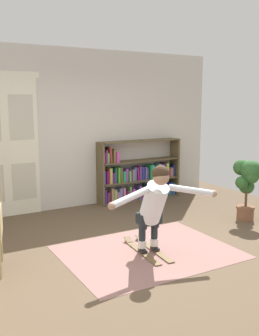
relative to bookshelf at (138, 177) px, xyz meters
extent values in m
plane|color=brown|center=(-1.28, -2.39, -0.47)|extent=(7.20, 7.20, 0.00)
cube|color=beige|center=(-1.28, 0.21, 0.98)|extent=(6.00, 0.10, 2.90)
cube|color=silver|center=(-2.22, 0.15, 0.70)|extent=(0.55, 0.04, 2.35)
cube|color=beige|center=(-2.22, 0.13, 1.22)|extent=(0.41, 0.01, 0.76)
cube|color=beige|center=(-2.22, 0.13, 0.11)|extent=(0.41, 0.01, 0.64)
cube|color=silver|center=(-2.49, 0.15, 1.93)|extent=(1.22, 0.04, 0.10)
cube|color=#8D655F|center=(-1.29, -2.42, -0.47)|extent=(2.20, 1.70, 0.01)
cube|color=brown|center=(-0.82, 0.00, 0.12)|extent=(0.04, 0.30, 1.20)
cube|color=brown|center=(0.90, 0.00, 0.12)|extent=(0.04, 0.30, 1.20)
cube|color=brown|center=(0.04, 0.00, -0.46)|extent=(1.72, 0.30, 0.02)
cube|color=brown|center=(0.04, 0.00, -0.07)|extent=(1.72, 0.30, 0.02)
cube|color=brown|center=(0.04, 0.00, 0.32)|extent=(1.72, 0.30, 0.02)
cube|color=brown|center=(0.04, 0.00, 0.71)|extent=(1.72, 0.30, 0.02)
cube|color=#3D5767|center=(-0.78, 0.01, -0.33)|extent=(0.03, 0.22, 0.24)
cube|color=#4B2FBB|center=(-0.75, 0.00, -0.31)|extent=(0.03, 0.19, 0.28)
cube|color=#672646|center=(-0.67, 0.02, -0.35)|extent=(0.06, 0.17, 0.22)
cube|color=#AC795A|center=(-0.59, 0.00, -0.31)|extent=(0.06, 0.15, 0.29)
cube|color=#83B65A|center=(-0.52, 0.00, -0.32)|extent=(0.06, 0.15, 0.26)
cube|color=#BB63A8|center=(-0.47, 0.01, -0.35)|extent=(0.04, 0.20, 0.20)
cube|color=#757ECA|center=(-0.41, 0.01, -0.32)|extent=(0.07, 0.17, 0.27)
cube|color=#CA688F|center=(-0.34, 0.01, -0.32)|extent=(0.05, 0.21, 0.27)
cube|color=#6F2964|center=(-0.27, -0.02, -0.35)|extent=(0.05, 0.18, 0.21)
cube|color=#6CB75E|center=(-0.20, -0.01, -0.31)|extent=(0.03, 0.16, 0.28)
cube|color=purple|center=(-0.13, -0.02, -0.34)|extent=(0.05, 0.17, 0.24)
cube|color=brown|center=(-0.08, -0.02, -0.36)|extent=(0.04, 0.18, 0.20)
cube|color=#5BBB3A|center=(-0.04, 0.01, -0.36)|extent=(0.03, 0.16, 0.18)
cube|color=#604CA0|center=(0.02, 0.02, -0.31)|extent=(0.05, 0.20, 0.28)
cube|color=#8A3979|center=(0.06, 0.01, -0.33)|extent=(0.04, 0.19, 0.25)
cube|color=#176F5B|center=(0.12, 0.00, -0.35)|extent=(0.06, 0.23, 0.22)
cube|color=navy|center=(0.19, -0.02, -0.31)|extent=(0.04, 0.19, 0.29)
cube|color=#9FC177|center=(0.26, 0.00, -0.31)|extent=(0.05, 0.17, 0.28)
cube|color=#3DD867|center=(0.32, -0.01, -0.36)|extent=(0.05, 0.17, 0.19)
cube|color=#22A56C|center=(0.40, 0.00, -0.34)|extent=(0.05, 0.24, 0.23)
cube|color=#A9B673|center=(0.48, -0.01, -0.34)|extent=(0.05, 0.20, 0.23)
cube|color=purple|center=(0.54, -0.02, -0.32)|extent=(0.04, 0.19, 0.26)
cube|color=#3B6565|center=(0.59, -0.01, -0.34)|extent=(0.03, 0.24, 0.24)
cube|color=#145A1B|center=(0.65, 0.00, -0.36)|extent=(0.04, 0.23, 0.19)
cube|color=#2E5D67|center=(0.72, -0.01, -0.36)|extent=(0.06, 0.24, 0.18)
cube|color=blue|center=(0.78, 0.01, -0.32)|extent=(0.03, 0.18, 0.26)
cube|color=#2B598F|center=(0.84, 0.00, -0.33)|extent=(0.06, 0.17, 0.25)
cube|color=#2730C2|center=(-0.77, -0.01, 0.07)|extent=(0.04, 0.19, 0.25)
cube|color=maroon|center=(-0.70, -0.02, 0.06)|extent=(0.06, 0.18, 0.25)
cube|color=tan|center=(-0.63, 0.00, 0.09)|extent=(0.05, 0.19, 0.29)
cube|color=#4A1C71|center=(-0.57, 0.00, 0.04)|extent=(0.05, 0.20, 0.20)
cube|color=#1A6352|center=(-0.52, 0.00, 0.08)|extent=(0.03, 0.17, 0.28)
cube|color=#5BAA35|center=(-0.47, -0.01, 0.09)|extent=(0.03, 0.21, 0.30)
cube|color=brown|center=(-0.42, -0.02, 0.09)|extent=(0.06, 0.19, 0.30)
cube|color=green|center=(-0.35, -0.01, 0.04)|extent=(0.04, 0.20, 0.21)
cube|color=purple|center=(-0.29, -0.02, 0.06)|extent=(0.05, 0.15, 0.25)
cube|color=#5DA551|center=(-0.22, 0.01, 0.04)|extent=(0.05, 0.22, 0.21)
cube|color=#845888|center=(-0.15, 0.00, 0.05)|extent=(0.05, 0.21, 0.23)
cube|color=teal|center=(-0.08, 0.00, 0.07)|extent=(0.03, 0.15, 0.26)
cube|color=#821861|center=(-0.02, 0.01, 0.07)|extent=(0.06, 0.17, 0.26)
cube|color=#813C8C|center=(0.04, 0.01, 0.08)|extent=(0.04, 0.18, 0.27)
cube|color=navy|center=(0.08, 0.01, 0.07)|extent=(0.05, 0.22, 0.26)
cube|color=#5B4EA0|center=(0.14, -0.02, 0.07)|extent=(0.04, 0.19, 0.26)
cube|color=#3B3857|center=(0.20, 0.00, 0.05)|extent=(0.04, 0.18, 0.22)
cube|color=#1C8041|center=(0.25, -0.02, 0.08)|extent=(0.04, 0.21, 0.29)
cube|color=#22CAB0|center=(0.32, 0.02, 0.07)|extent=(0.07, 0.19, 0.27)
cube|color=#809C4A|center=(0.41, 0.02, 0.05)|extent=(0.06, 0.24, 0.22)
cube|color=#509DA5|center=(0.49, 0.02, 0.08)|extent=(0.05, 0.21, 0.29)
cube|color=#4D396D|center=(0.55, -0.01, 0.08)|extent=(0.03, 0.24, 0.28)
cube|color=#5A193C|center=(0.61, -0.01, 0.09)|extent=(0.03, 0.18, 0.30)
cube|color=#86C148|center=(0.66, 0.00, 0.09)|extent=(0.06, 0.20, 0.30)
cube|color=#8A224B|center=(0.72, 0.01, 0.03)|extent=(0.06, 0.20, 0.19)
cube|color=#7C6A4D|center=(0.79, -0.01, 0.03)|extent=(0.06, 0.15, 0.18)
cube|color=navy|center=(0.84, 0.00, 0.06)|extent=(0.04, 0.17, 0.24)
cube|color=#BB2983|center=(-0.78, 0.00, 0.44)|extent=(0.03, 0.23, 0.21)
cube|color=#723C70|center=(-0.73, 0.01, 0.46)|extent=(0.04, 0.22, 0.25)
cube|color=#7CCD6E|center=(-0.68, 0.01, 0.43)|extent=(0.03, 0.21, 0.19)
cube|color=maroon|center=(-0.63, 0.01, 0.48)|extent=(0.06, 0.20, 0.30)
cube|color=brown|center=(-0.56, 0.02, 0.46)|extent=(0.05, 0.24, 0.26)
cube|color=#C83EA2|center=(-0.50, -0.01, 0.43)|extent=(0.05, 0.23, 0.20)
cylinder|color=tan|center=(-3.03, -1.75, -0.26)|extent=(0.06, 0.06, 0.42)
cylinder|color=brown|center=(0.87, -2.05, -0.35)|extent=(0.28, 0.28, 0.24)
cylinder|color=brown|center=(0.87, -2.05, -0.26)|extent=(0.30, 0.30, 0.04)
cylinder|color=#4C3823|center=(0.87, -2.05, -0.06)|extent=(0.04, 0.04, 0.36)
sphere|color=#2A5727|center=(0.84, -1.93, 0.40)|extent=(0.26, 0.26, 0.26)
sphere|color=#2A5727|center=(0.93, -1.98, 0.08)|extent=(0.26, 0.26, 0.26)
sphere|color=#2A5727|center=(0.74, -2.06, 0.18)|extent=(0.21, 0.21, 0.21)
sphere|color=#2A5727|center=(0.85, -2.16, 0.29)|extent=(0.23, 0.23, 0.23)
sphere|color=#2A5727|center=(0.89, -2.11, 0.37)|extent=(0.35, 0.35, 0.35)
cube|color=brown|center=(-1.38, -2.41, -0.46)|extent=(0.17, 0.91, 0.01)
cube|color=brown|center=(-1.34, -1.99, -0.43)|extent=(0.10, 0.12, 0.06)
cube|color=black|center=(-1.38, -2.43, -0.44)|extent=(0.09, 0.13, 0.04)
cube|color=brown|center=(-1.20, -2.43, -0.46)|extent=(0.17, 0.91, 0.01)
cube|color=brown|center=(-1.16, -2.00, -0.43)|extent=(0.10, 0.12, 0.06)
cube|color=black|center=(-1.20, -2.45, -0.44)|extent=(0.09, 0.13, 0.04)
cylinder|color=white|center=(-1.38, -2.41, -0.35)|extent=(0.12, 0.12, 0.10)
cylinder|color=#1E262A|center=(-1.38, -2.41, -0.15)|extent=(0.10, 0.10, 0.30)
cylinder|color=#1E262A|center=(-1.38, -2.43, -0.03)|extent=(0.12, 0.12, 0.22)
cylinder|color=white|center=(-1.20, -2.43, -0.35)|extent=(0.12, 0.12, 0.10)
cylinder|color=#1E262A|center=(-1.20, -2.43, -0.15)|extent=(0.10, 0.10, 0.30)
cylinder|color=#1E262A|center=(-1.20, -2.44, -0.03)|extent=(0.12, 0.12, 0.22)
cube|color=#1E262A|center=(-1.29, -2.43, 0.00)|extent=(0.31, 0.20, 0.14)
cylinder|color=white|center=(-1.30, -2.55, 0.23)|extent=(0.32, 0.51, 0.59)
sphere|color=#A37B62|center=(-1.32, -2.73, 0.59)|extent=(0.22, 0.22, 0.20)
sphere|color=#382619|center=(-1.31, -2.72, 0.63)|extent=(0.23, 0.23, 0.21)
cylinder|color=white|center=(-1.74, -2.73, 0.39)|extent=(0.59, 0.22, 0.18)
sphere|color=#A37B62|center=(-2.01, -2.79, 0.34)|extent=(0.10, 0.10, 0.09)
cylinder|color=white|center=(-0.90, -2.80, 0.39)|extent=(0.57, 0.31, 0.18)
sphere|color=#A37B62|center=(-0.64, -2.91, 0.34)|extent=(0.10, 0.10, 0.09)
camera|label=1|loc=(-3.91, -6.51, 1.50)|focal=41.54mm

